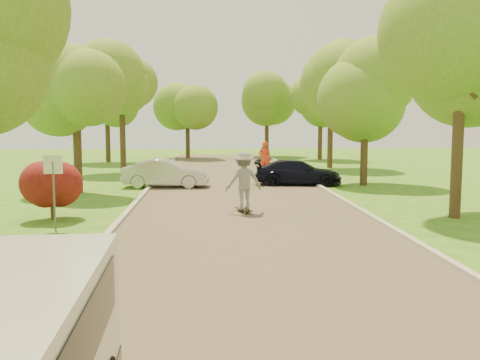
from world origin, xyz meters
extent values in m
plane|color=#30701A|center=(0.00, 0.00, 0.00)|extent=(100.00, 100.00, 0.00)
cube|color=#4C4438|center=(0.00, 8.00, 0.01)|extent=(8.00, 60.00, 0.01)
cube|color=#B2AD9E|center=(-4.05, 8.00, 0.06)|extent=(0.18, 60.00, 0.12)
cube|color=#B2AD9E|center=(4.05, 8.00, 0.06)|extent=(0.18, 60.00, 0.12)
cylinder|color=#59595E|center=(-5.80, 4.00, 1.00)|extent=(0.06, 0.06, 2.00)
cube|color=white|center=(-5.80, 4.00, 1.90)|extent=(0.55, 0.04, 0.55)
cylinder|color=#382619|center=(-6.30, 5.50, 0.35)|extent=(0.12, 0.12, 0.70)
sphere|color=#590F0F|center=(-6.30, 5.50, 1.10)|extent=(1.70, 1.70, 1.70)
sphere|color=#547C21|center=(-5.81, 1.00, 5.67)|extent=(3.45, 3.45, 3.45)
cylinder|color=#382619|center=(-7.00, 12.00, 1.57)|extent=(0.36, 0.36, 3.15)
sphere|color=#547C21|center=(-7.00, 12.00, 4.41)|extent=(4.20, 4.20, 4.20)
sphere|color=#547C21|center=(-6.37, 12.00, 5.04)|extent=(3.15, 3.15, 3.15)
cylinder|color=#382619|center=(-6.60, 22.00, 1.91)|extent=(0.36, 0.36, 3.83)
sphere|color=#547C21|center=(-6.60, 22.00, 5.27)|extent=(4.80, 4.80, 4.80)
sphere|color=#547C21|center=(-5.88, 22.00, 5.99)|extent=(3.60, 3.60, 3.60)
cylinder|color=#382619|center=(6.80, 5.00, 1.91)|extent=(0.36, 0.36, 3.83)
sphere|color=#547C21|center=(6.80, 5.00, 5.33)|extent=(5.00, 5.00, 5.00)
cylinder|color=#382619|center=(6.40, 14.00, 1.69)|extent=(0.36, 0.36, 3.38)
sphere|color=#547C21|center=(6.40, 14.00, 4.70)|extent=(4.40, 4.40, 4.40)
sphere|color=#547C21|center=(7.06, 14.00, 5.36)|extent=(3.30, 3.30, 3.30)
cylinder|color=#382619|center=(7.00, 24.00, 2.02)|extent=(0.36, 0.36, 4.05)
sphere|color=#547C21|center=(7.00, 24.00, 5.61)|extent=(5.20, 5.20, 5.20)
sphere|color=#547C21|center=(7.78, 24.00, 6.39)|extent=(3.90, 3.90, 3.90)
cylinder|color=#382619|center=(-9.00, 30.00, 1.80)|extent=(0.36, 0.36, 3.60)
sphere|color=#547C21|center=(-9.00, 30.00, 5.10)|extent=(5.00, 5.00, 5.00)
sphere|color=#547C21|center=(-8.25, 30.00, 5.85)|extent=(3.75, 3.75, 3.75)
cylinder|color=#382619|center=(8.00, 32.00, 1.91)|extent=(0.36, 0.36, 3.83)
sphere|color=#547C21|center=(8.00, 32.00, 5.33)|extent=(5.00, 5.00, 5.00)
sphere|color=#547C21|center=(8.75, 32.00, 6.08)|extent=(3.75, 3.75, 3.75)
cylinder|color=#382619|center=(-3.00, 34.00, 1.69)|extent=(0.36, 0.36, 3.38)
sphere|color=#547C21|center=(-3.00, 34.00, 4.81)|extent=(4.80, 4.80, 4.80)
sphere|color=#547C21|center=(-2.28, 34.00, 5.53)|extent=(3.60, 3.60, 3.60)
cylinder|color=#382619|center=(4.00, 36.00, 1.80)|extent=(0.36, 0.36, 3.60)
sphere|color=#547C21|center=(4.00, 36.00, 5.10)|extent=(5.00, 5.00, 5.00)
sphere|color=#547C21|center=(4.75, 36.00, 5.85)|extent=(3.75, 3.75, 3.75)
imported|color=silver|center=(-3.30, 13.80, 0.68)|extent=(4.19, 1.73, 1.35)
imported|color=black|center=(3.18, 14.33, 0.62)|extent=(4.49, 2.31, 1.25)
cube|color=black|center=(-0.05, 6.40, 0.12)|extent=(0.56, 1.06, 0.02)
cylinder|color=#BFCC4C|center=(-0.06, 6.77, 0.05)|extent=(0.05, 0.09, 0.08)
cylinder|color=#BFCC4C|center=(-0.24, 6.72, 0.05)|extent=(0.05, 0.09, 0.08)
cylinder|color=#BFCC4C|center=(0.14, 6.07, 0.05)|extent=(0.05, 0.09, 0.08)
cylinder|color=#BFCC4C|center=(-0.04, 6.02, 0.05)|extent=(0.05, 0.09, 0.08)
imported|color=gray|center=(-0.05, 6.40, 1.13)|extent=(1.45, 1.07, 2.00)
imported|color=red|center=(2.00, 18.82, 1.00)|extent=(0.81, 0.62, 2.01)
imported|color=#2E311D|center=(2.00, 19.99, 0.82)|extent=(1.00, 0.95, 1.63)
camera|label=1|loc=(-1.27, -11.85, 3.16)|focal=40.00mm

